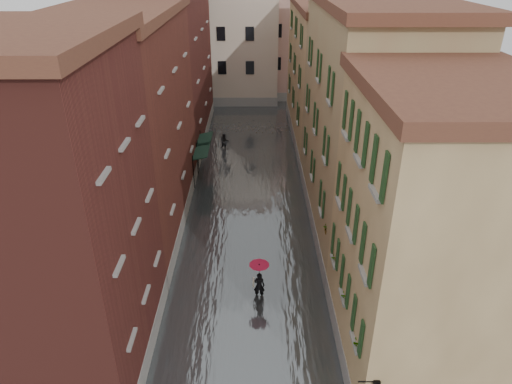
{
  "coord_description": "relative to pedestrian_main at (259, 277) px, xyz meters",
  "views": [
    {
      "loc": [
        0.37,
        -16.22,
        15.44
      ],
      "look_at": [
        0.51,
        7.48,
        3.0
      ],
      "focal_mm": 32.0,
      "sensor_mm": 36.0,
      "label": 1
    }
  ],
  "objects": [
    {
      "name": "ground",
      "position": [
        -0.63,
        -1.68,
        -1.31
      ],
      "size": [
        120.0,
        120.0,
        0.0
      ],
      "primitive_type": "plane",
      "color": "#555558",
      "rests_on": "ground"
    },
    {
      "name": "building_right_mid",
      "position": [
        6.37,
        7.32,
        5.19
      ],
      "size": [
        6.0,
        14.0,
        13.0
      ],
      "primitive_type": "cube",
      "color": "#9B8B5E",
      "rests_on": "ground"
    },
    {
      "name": "building_left_far",
      "position": [
        -7.63,
        22.32,
        5.69
      ],
      "size": [
        6.0,
        16.0,
        14.0
      ],
      "primitive_type": "cube",
      "color": "maroon",
      "rests_on": "ground"
    },
    {
      "name": "building_left_near",
      "position": [
        -7.63,
        -3.68,
        5.19
      ],
      "size": [
        6.0,
        8.0,
        13.0
      ],
      "primitive_type": "cube",
      "color": "maroon",
      "rests_on": "ground"
    },
    {
      "name": "building_right_far",
      "position": [
        6.37,
        22.32,
        4.44
      ],
      "size": [
        6.0,
        16.0,
        11.5
      ],
      "primitive_type": "cube",
      "color": "#93784C",
      "rests_on": "ground"
    },
    {
      "name": "building_end_pink",
      "position": [
        5.37,
        38.32,
        4.69
      ],
      "size": [
        10.0,
        9.0,
        12.0
      ],
      "primitive_type": "cube",
      "color": "tan",
      "rests_on": "ground"
    },
    {
      "name": "wall_lantern",
      "position": [
        3.7,
        -7.68,
        1.7
      ],
      "size": [
        0.71,
        0.22,
        0.35
      ],
      "color": "black",
      "rests_on": "ground"
    },
    {
      "name": "awning_far",
      "position": [
        -4.12,
        15.55,
        1.16
      ],
      "size": [
        1.09,
        2.84,
        2.8
      ],
      "color": "black",
      "rests_on": "ground"
    },
    {
      "name": "floodwater",
      "position": [
        -0.63,
        11.32,
        -1.21
      ],
      "size": [
        10.0,
        60.0,
        0.2
      ],
      "primitive_type": "cube",
      "color": "#4C5255",
      "rests_on": "ground"
    },
    {
      "name": "window_planters",
      "position": [
        3.49,
        -2.43,
        2.2
      ],
      "size": [
        0.59,
        8.51,
        0.84
      ],
      "color": "brown",
      "rests_on": "ground"
    },
    {
      "name": "awning_near",
      "position": [
        -4.11,
        13.24,
        1.16
      ],
      "size": [
        1.09,
        3.07,
        2.8
      ],
      "color": "black",
      "rests_on": "ground"
    },
    {
      "name": "pedestrian_far",
      "position": [
        -2.79,
        19.52,
        -0.53
      ],
      "size": [
        0.92,
        0.82,
        1.55
      ],
      "primitive_type": "imported",
      "rotation": [
        0.0,
        0.0,
        0.38
      ],
      "color": "black",
      "rests_on": "ground"
    },
    {
      "name": "building_end_cream",
      "position": [
        -3.63,
        36.32,
        5.19
      ],
      "size": [
        12.0,
        9.0,
        13.0
      ],
      "primitive_type": "cube",
      "color": "beige",
      "rests_on": "ground"
    },
    {
      "name": "pedestrian_main",
      "position": [
        0.0,
        0.0,
        0.0
      ],
      "size": [
        1.01,
        1.01,
        2.06
      ],
      "color": "black",
      "rests_on": "ground"
    },
    {
      "name": "building_right_near",
      "position": [
        6.37,
        -3.68,
        4.44
      ],
      "size": [
        6.0,
        8.0,
        11.5
      ],
      "primitive_type": "cube",
      "color": "#93784C",
      "rests_on": "ground"
    },
    {
      "name": "building_left_mid",
      "position": [
        -7.63,
        7.32,
        4.94
      ],
      "size": [
        6.0,
        14.0,
        12.5
      ],
      "primitive_type": "cube",
      "color": "#55231B",
      "rests_on": "ground"
    }
  ]
}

